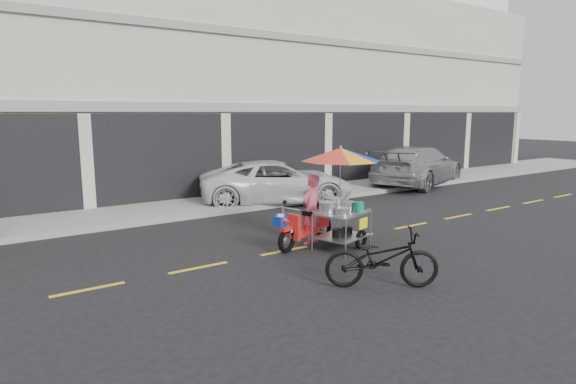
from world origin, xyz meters
TOP-DOWN VIEW (x-y plane):
  - ground at (0.00, 0.00)m, footprint 90.00×90.00m
  - sidewalk at (0.00, 5.50)m, footprint 45.00×3.00m
  - shophouse_block at (2.82, 10.59)m, footprint 36.00×8.11m
  - centerline at (0.00, 0.00)m, footprint 42.00×0.10m
  - white_pickup at (0.93, 4.70)m, footprint 5.50×4.12m
  - silver_pickup at (7.77, 4.70)m, footprint 5.95×3.91m
  - near_bicycle at (-1.89, -2.72)m, footprint 1.95×1.64m
  - food_vendor_rig at (-1.01, -0.28)m, footprint 2.57×2.13m

SIDE VIEW (x-z plane):
  - ground at x=0.00m, z-range 0.00..0.00m
  - centerline at x=0.00m, z-range 0.00..0.01m
  - sidewalk at x=0.00m, z-range 0.00..0.15m
  - near_bicycle at x=-1.89m, z-range 0.00..1.00m
  - white_pickup at x=0.93m, z-range 0.00..1.39m
  - silver_pickup at x=7.77m, z-range 0.00..1.60m
  - food_vendor_rig at x=-1.01m, z-range 0.28..2.52m
  - shophouse_block at x=2.82m, z-range -0.96..9.44m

